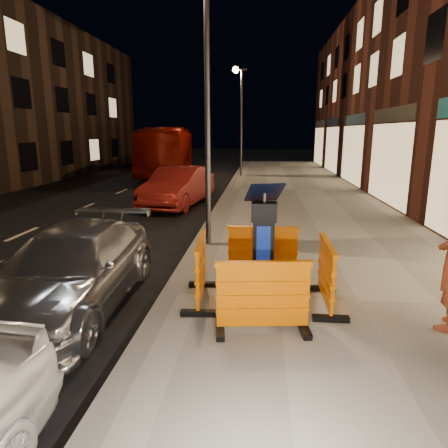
# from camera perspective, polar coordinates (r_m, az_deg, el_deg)

# --- Properties ---
(ground_plane) EXTENTS (120.00, 120.00, 0.00)m
(ground_plane) POSITION_cam_1_polar(r_m,az_deg,el_deg) (6.71, -7.75, -11.00)
(ground_plane) COLOR black
(ground_plane) RESTS_ON ground
(sidewalk) EXTENTS (6.00, 60.00, 0.15)m
(sidewalk) POSITION_cam_1_polar(r_m,az_deg,el_deg) (6.71, 18.59, -10.91)
(sidewalk) COLOR gray
(sidewalk) RESTS_ON ground
(kerb) EXTENTS (0.30, 60.00, 0.15)m
(kerb) POSITION_cam_1_polar(r_m,az_deg,el_deg) (6.68, -7.77, -10.41)
(kerb) COLOR slate
(kerb) RESTS_ON ground
(parking_kiosk) EXTENTS (0.57, 0.57, 1.75)m
(parking_kiosk) POSITION_cam_1_polar(r_m,az_deg,el_deg) (6.02, 5.63, -3.38)
(parking_kiosk) COLOR black
(parking_kiosk) RESTS_ON sidewalk
(barrier_front) EXTENTS (1.31, 0.66, 0.98)m
(barrier_front) POSITION_cam_1_polar(r_m,az_deg,el_deg) (5.25, 5.57, -10.37)
(barrier_front) COLOR #FF7500
(barrier_front) RESTS_ON sidewalk
(barrier_back) EXTENTS (1.26, 0.54, 0.98)m
(barrier_back) POSITION_cam_1_polar(r_m,az_deg,el_deg) (7.04, 5.52, -4.22)
(barrier_back) COLOR #FF7500
(barrier_back) RESTS_ON sidewalk
(barrier_kerbside) EXTENTS (0.60, 1.28, 0.98)m
(barrier_kerbside) POSITION_cam_1_polar(r_m,az_deg,el_deg) (6.20, -3.32, -6.60)
(barrier_kerbside) COLOR #FF7500
(barrier_kerbside) RESTS_ON sidewalk
(barrier_bldgside) EXTENTS (0.52, 1.25, 0.98)m
(barrier_bldgside) POSITION_cam_1_polar(r_m,az_deg,el_deg) (6.22, 14.39, -6.94)
(barrier_bldgside) COLOR #FF7500
(barrier_bldgside) RESTS_ON sidewalk
(car_silver) EXTENTS (1.84, 4.34, 1.25)m
(car_silver) POSITION_cam_1_polar(r_m,az_deg,el_deg) (6.92, -20.51, -10.99)
(car_silver) COLOR #B8B8BD
(car_silver) RESTS_ON ground
(car_red) EXTENTS (2.20, 4.60, 1.46)m
(car_red) POSITION_cam_1_polar(r_m,az_deg,el_deg) (15.05, -6.48, 2.56)
(car_red) COLOR maroon
(car_red) RESTS_ON ground
(bus_doubledecker) EXTENTS (3.70, 10.89, 2.97)m
(bus_doubledecker) POSITION_cam_1_polar(r_m,az_deg,el_deg) (26.31, -7.92, 7.01)
(bus_doubledecker) COLOR #900E02
(bus_doubledecker) RESTS_ON ground
(street_lamp_mid) EXTENTS (0.12, 0.12, 6.00)m
(street_lamp_mid) POSITION_cam_1_polar(r_m,az_deg,el_deg) (9.05, -2.40, 15.76)
(street_lamp_mid) COLOR #3F3F44
(street_lamp_mid) RESTS_ON sidewalk
(street_lamp_far) EXTENTS (0.12, 0.12, 6.00)m
(street_lamp_far) POSITION_cam_1_polar(r_m,az_deg,el_deg) (23.99, 2.48, 14.08)
(street_lamp_far) COLOR #3F3F44
(street_lamp_far) RESTS_ON sidewalk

